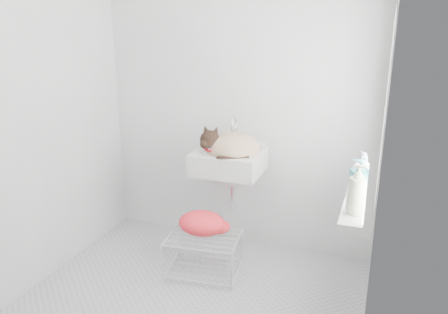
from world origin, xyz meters
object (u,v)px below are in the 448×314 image
(sink, at_px, (229,151))
(wire_rack, at_px, (204,255))
(cat, at_px, (230,147))
(bottle_c, at_px, (361,184))
(bottle_a, at_px, (355,213))
(bottle_b, at_px, (359,196))

(sink, height_order, wire_rack, sink)
(sink, xyz_separation_m, cat, (0.01, -0.02, 0.04))
(bottle_c, bearing_deg, cat, 159.95)
(cat, distance_m, bottle_a, 1.26)
(bottle_a, xyz_separation_m, bottle_c, (0.00, 0.45, 0.00))
(sink, distance_m, wire_rack, 0.79)
(bottle_b, bearing_deg, wire_rack, 168.30)
(wire_rack, height_order, bottle_b, bottle_b)
(sink, distance_m, bottle_a, 1.28)
(wire_rack, relative_size, bottle_b, 2.32)
(bottle_b, distance_m, bottle_c, 0.20)
(cat, height_order, bottle_c, cat)
(wire_rack, distance_m, bottle_a, 1.34)
(sink, bearing_deg, cat, -53.58)
(bottle_c, bearing_deg, bottle_b, -90.00)
(cat, height_order, bottle_a, cat)
(sink, relative_size, bottle_a, 2.25)
(sink, bearing_deg, wire_rack, -100.90)
(bottle_b, xyz_separation_m, bottle_c, (0.00, 0.20, 0.00))
(sink, bearing_deg, bottle_a, -39.95)
(cat, bearing_deg, bottle_a, -54.39)
(sink, xyz_separation_m, wire_rack, (-0.07, -0.35, -0.70))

